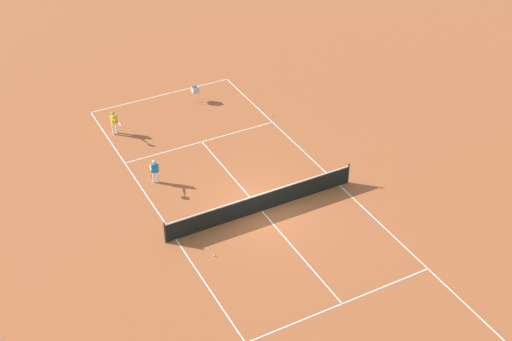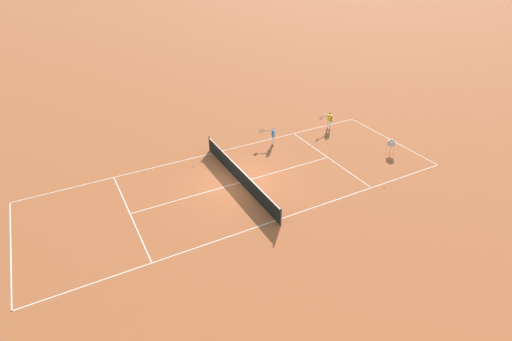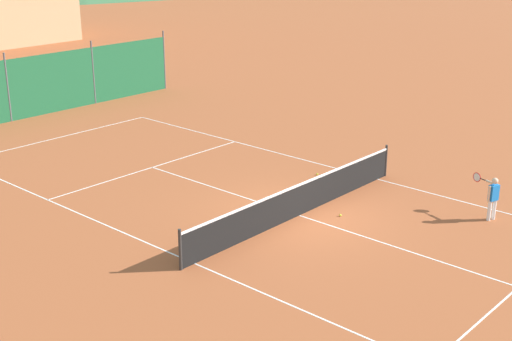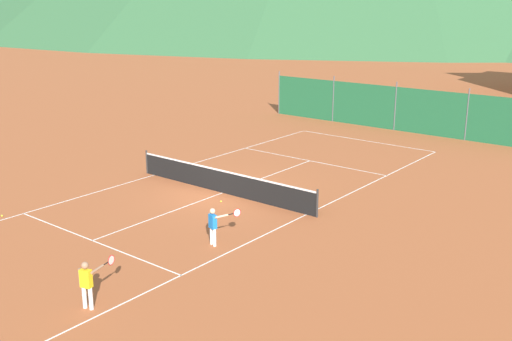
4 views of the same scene
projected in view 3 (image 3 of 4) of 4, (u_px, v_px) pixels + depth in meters
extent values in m
plane|color=#A8542D|center=(299.00, 215.00, 20.29)|extent=(600.00, 600.00, 0.00)
cube|color=white|center=(60.00, 137.00, 27.79)|extent=(8.25, 0.05, 0.01)
cube|color=white|center=(195.00, 263.00, 17.40)|extent=(0.05, 23.85, 0.01)
cube|color=white|center=(377.00, 179.00, 23.18)|extent=(0.05, 23.85, 0.01)
cube|color=white|center=(152.00, 167.00, 24.32)|extent=(8.20, 0.05, 0.01)
cube|color=white|center=(299.00, 215.00, 20.29)|extent=(0.05, 12.80, 0.01)
cylinder|color=#2D2D2D|center=(180.00, 250.00, 16.91)|extent=(0.08, 0.08, 1.06)
cylinder|color=#2D2D2D|center=(386.00, 161.00, 23.33)|extent=(0.08, 0.08, 1.06)
cube|color=black|center=(299.00, 201.00, 20.14)|extent=(9.10, 0.02, 0.91)
cube|color=white|center=(300.00, 185.00, 19.99)|extent=(9.10, 0.04, 0.06)
cube|color=#1E6038|center=(8.00, 91.00, 29.63)|extent=(17.20, 0.04, 2.60)
cylinder|color=#59595E|center=(8.00, 88.00, 29.58)|extent=(0.08, 0.08, 2.90)
cylinder|color=#59595E|center=(93.00, 72.00, 32.61)|extent=(0.08, 0.08, 2.90)
cylinder|color=#59595E|center=(164.00, 60.00, 35.65)|extent=(0.08, 0.08, 2.90)
cylinder|color=white|center=(489.00, 211.00, 19.85)|extent=(0.10, 0.10, 0.59)
cylinder|color=white|center=(494.00, 209.00, 19.94)|extent=(0.10, 0.10, 0.59)
cube|color=blue|center=(494.00, 193.00, 19.73)|extent=(0.32, 0.24, 0.45)
sphere|color=beige|center=(495.00, 181.00, 19.62)|extent=(0.18, 0.18, 0.18)
cylinder|color=beige|center=(489.00, 194.00, 19.64)|extent=(0.07, 0.07, 0.45)
cylinder|color=beige|center=(492.00, 183.00, 19.94)|extent=(0.20, 0.45, 0.07)
cylinder|color=black|center=(483.00, 180.00, 20.21)|extent=(0.09, 0.21, 0.03)
torus|color=red|center=(477.00, 177.00, 20.41)|extent=(0.11, 0.28, 0.28)
cylinder|color=silver|center=(477.00, 177.00, 20.41)|extent=(0.08, 0.24, 0.25)
sphere|color=#CCE033|center=(340.00, 215.00, 20.21)|extent=(0.07, 0.07, 0.07)
sphere|color=#CCE033|center=(317.00, 174.00, 23.56)|extent=(0.07, 0.07, 0.07)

